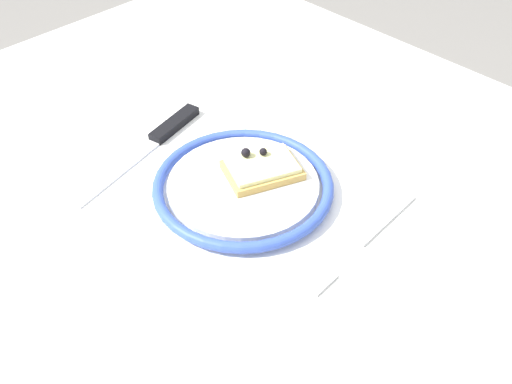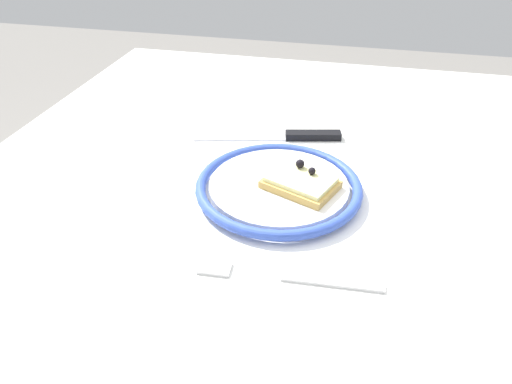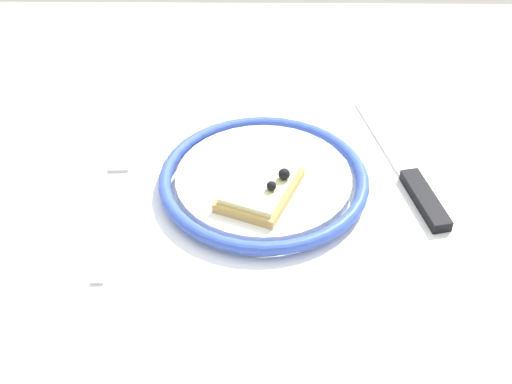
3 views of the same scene
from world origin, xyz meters
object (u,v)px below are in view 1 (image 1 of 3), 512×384
(knife, at_px, (160,136))
(fork, at_px, (363,241))
(plate, at_px, (245,185))
(pizza_slice_near, at_px, (262,168))
(dining_table, at_px, (233,225))

(knife, relative_size, fork, 1.18)
(plate, relative_size, pizza_slice_near, 2.06)
(plate, distance_m, pizza_slice_near, 0.03)
(knife, height_order, fork, knife)
(plate, relative_size, knife, 0.94)
(fork, bearing_deg, knife, 8.00)
(plate, height_order, fork, plate)
(plate, height_order, pizza_slice_near, pizza_slice_near)
(plate, distance_m, fork, 0.16)
(pizza_slice_near, height_order, fork, pizza_slice_near)
(fork, bearing_deg, dining_table, 12.31)
(dining_table, distance_m, pizza_slice_near, 0.10)
(pizza_slice_near, distance_m, fork, 0.16)
(knife, bearing_deg, dining_table, -177.62)
(pizza_slice_near, xyz_separation_m, fork, (-0.15, -0.01, -0.02))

